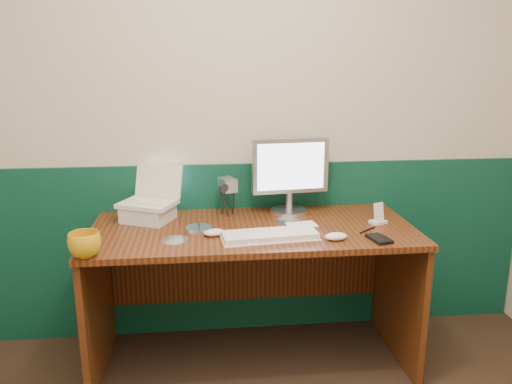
{
  "coord_description": "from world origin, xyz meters",
  "views": [
    {
      "loc": [
        -0.13,
        -0.96,
        1.54
      ],
      "look_at": [
        0.1,
        1.23,
        0.97
      ],
      "focal_mm": 35.0,
      "sensor_mm": 36.0,
      "label": 1
    }
  ],
  "objects": [
    {
      "name": "cd_loose_a",
      "position": [
        -0.27,
        1.23,
        0.75
      ],
      "size": [
        0.13,
        0.13,
        0.0
      ],
      "primitive_type": "cylinder",
      "color": "#B4BCC5",
      "rests_on": "desk"
    },
    {
      "name": "pda",
      "position": [
        0.66,
        1.13,
        0.76
      ],
      "size": [
        0.1,
        0.14,
        0.01
      ],
      "primitive_type": "cube",
      "rotation": [
        0.0,
        0.0,
        0.23
      ],
      "color": "black",
      "rests_on": "desk"
    },
    {
      "name": "dock",
      "position": [
        0.74,
        1.38,
        0.76
      ],
      "size": [
        0.09,
        0.08,
        0.01
      ],
      "primitive_type": "cube",
      "rotation": [
        0.0,
        0.0,
        0.41
      ],
      "color": "silver",
      "rests_on": "desk"
    },
    {
      "name": "back_wall",
      "position": [
        0.0,
        1.75,
        1.25
      ],
      "size": [
        3.5,
        0.04,
        2.5
      ],
      "primitive_type": "cube",
      "color": "beige",
      "rests_on": "ground"
    },
    {
      "name": "cd_spindle",
      "position": [
        -0.16,
        1.34,
        0.76
      ],
      "size": [
        0.13,
        0.13,
        0.03
      ],
      "primitive_type": "cylinder",
      "color": "#AFB6C0",
      "rests_on": "desk"
    },
    {
      "name": "laptop",
      "position": [
        -0.42,
        1.55,
        0.94
      ],
      "size": [
        0.33,
        0.3,
        0.22
      ],
      "primitive_type": null,
      "rotation": [
        0.0,
        0.0,
        -0.43
      ],
      "color": "silver",
      "rests_on": "laptop_riser"
    },
    {
      "name": "desk",
      "position": [
        0.1,
        1.38,
        0.38
      ],
      "size": [
        1.6,
        0.7,
        0.75
      ],
      "primitive_type": "cube",
      "color": "#3D180B",
      "rests_on": "ground"
    },
    {
      "name": "papers",
      "position": [
        0.35,
        1.39,
        0.75
      ],
      "size": [
        0.16,
        0.12,
        0.0
      ],
      "primitive_type": "cube",
      "rotation": [
        0.0,
        0.0,
        0.14
      ],
      "color": "silver",
      "rests_on": "desk"
    },
    {
      "name": "camcorder",
      "position": [
        -0.01,
        1.6,
        0.84
      ],
      "size": [
        0.12,
        0.14,
        0.18
      ],
      "primitive_type": null,
      "rotation": [
        0.0,
        0.0,
        0.37
      ],
      "color": "#A2A3A7",
      "rests_on": "desk"
    },
    {
      "name": "keyboard",
      "position": [
        0.17,
        1.21,
        0.76
      ],
      "size": [
        0.45,
        0.19,
        0.03
      ],
      "primitive_type": "cube",
      "rotation": [
        0.0,
        0.0,
        0.1
      ],
      "color": "white",
      "rests_on": "desk"
    },
    {
      "name": "mouse_left",
      "position": [
        -0.09,
        1.27,
        0.77
      ],
      "size": [
        0.11,
        0.08,
        0.03
      ],
      "primitive_type": "ellipsoid",
      "rotation": [
        0.0,
        0.0,
        0.27
      ],
      "color": "white",
      "rests_on": "desk"
    },
    {
      "name": "laptop_riser",
      "position": [
        -0.42,
        1.55,
        0.79
      ],
      "size": [
        0.29,
        0.27,
        0.08
      ],
      "primitive_type": "cube",
      "rotation": [
        0.0,
        0.0,
        -0.43
      ],
      "color": "silver",
      "rests_on": "desk"
    },
    {
      "name": "music_player",
      "position": [
        0.74,
        1.38,
        0.81
      ],
      "size": [
        0.06,
        0.05,
        0.09
      ],
      "primitive_type": "cube",
      "rotation": [
        -0.17,
        0.0,
        0.41
      ],
      "color": "silver",
      "rests_on": "dock"
    },
    {
      "name": "wainscot",
      "position": [
        0.0,
        1.74,
        0.5
      ],
      "size": [
        3.48,
        0.02,
        1.0
      ],
      "primitive_type": "cube",
      "color": "#073126",
      "rests_on": "ground"
    },
    {
      "name": "pen",
      "position": [
        0.66,
        1.27,
        0.75
      ],
      "size": [
        0.1,
        0.09,
        0.01
      ],
      "primitive_type": "cylinder",
      "rotation": [
        0.0,
        1.57,
        0.69
      ],
      "color": "black",
      "rests_on": "desk"
    },
    {
      "name": "mouse_right",
      "position": [
        0.47,
        1.16,
        0.77
      ],
      "size": [
        0.11,
        0.07,
        0.04
      ],
      "primitive_type": "ellipsoid",
      "rotation": [
        0.0,
        0.0,
        0.07
      ],
      "color": "white",
      "rests_on": "desk"
    },
    {
      "name": "cd_loose_b",
      "position": [
        0.29,
        1.46,
        0.75
      ],
      "size": [
        0.13,
        0.13,
        0.0
      ],
      "primitive_type": "cylinder",
      "color": "silver",
      "rests_on": "desk"
    },
    {
      "name": "monitor",
      "position": [
        0.33,
        1.61,
        0.95
      ],
      "size": [
        0.42,
        0.16,
        0.41
      ],
      "primitive_type": null,
      "rotation": [
        0.0,
        0.0,
        0.1
      ],
      "color": "#B7B7BC",
      "rests_on": "desk"
    },
    {
      "name": "mug",
      "position": [
        -0.64,
        1.07,
        0.8
      ],
      "size": [
        0.16,
        0.16,
        0.11
      ],
      "primitive_type": "imported",
      "rotation": [
        0.0,
        0.0,
        -0.22
      ],
      "color": "#C99612",
      "rests_on": "desk"
    }
  ]
}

